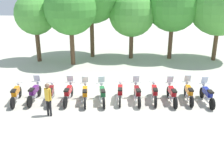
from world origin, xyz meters
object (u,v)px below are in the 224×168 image
(motorcycle_5, at_px, (102,94))
(tree_0, at_px, (35,14))
(motorcycle_10, at_px, (189,93))
(motorcycle_11, at_px, (207,95))
(tree_4, at_px, (173,5))
(motorcycle_0, at_px, (16,94))
(person_0, at_px, (48,97))
(motorcycle_2, at_px, (51,93))
(motorcycle_7, at_px, (137,93))
(motorcycle_6, at_px, (120,93))
(motorcycle_3, at_px, (68,93))
(tree_1, at_px, (70,9))
(motorcycle_4, at_px, (85,94))
(tree_5, at_px, (221,4))
(motorcycle_9, at_px, (172,94))
(motorcycle_8, at_px, (154,93))
(motorcycle_1, at_px, (34,93))
(tree_3, at_px, (132,13))

(motorcycle_5, xyz_separation_m, tree_0, (-6.26, 8.11, 3.40))
(motorcycle_10, xyz_separation_m, motorcycle_11, (0.97, -0.21, 0.00))
(motorcycle_11, distance_m, tree_4, 10.31)
(motorcycle_0, xyz_separation_m, person_0, (2.32, -1.48, 0.53))
(motorcycle_2, bearing_deg, motorcycle_7, -95.65)
(motorcycle_5, xyz_separation_m, motorcycle_7, (1.94, 0.23, 0.00))
(motorcycle_6, distance_m, motorcycle_11, 4.84)
(motorcycle_10, bearing_deg, motorcycle_3, 93.42)
(motorcycle_3, height_order, tree_1, tree_1)
(motorcycle_11, bearing_deg, tree_1, 46.17)
(motorcycle_4, distance_m, motorcycle_7, 2.92)
(tree_5, bearing_deg, motorcycle_9, -117.70)
(motorcycle_10, xyz_separation_m, tree_5, (3.85, 8.97, 4.21))
(motorcycle_10, relative_size, tree_4, 0.32)
(motorcycle_8, distance_m, motorcycle_9, 0.97)
(person_0, bearing_deg, motorcycle_10, -51.73)
(motorcycle_9, relative_size, tree_1, 0.34)
(motorcycle_8, relative_size, person_0, 1.25)
(motorcycle_9, xyz_separation_m, tree_5, (4.83, 9.19, 4.21))
(tree_4, bearing_deg, tree_1, -163.54)
(tree_0, xyz_separation_m, tree_1, (3.07, -0.75, 0.52))
(motorcycle_1, bearing_deg, motorcycle_6, -85.42)
(motorcycle_0, height_order, motorcycle_7, motorcycle_7)
(motorcycle_4, bearing_deg, motorcycle_8, -91.24)
(motorcycle_1, bearing_deg, motorcycle_10, -85.93)
(motorcycle_8, height_order, tree_4, tree_4)
(tree_1, bearing_deg, motorcycle_5, -66.56)
(tree_0, bearing_deg, motorcycle_5, -52.35)
(motorcycle_7, distance_m, tree_3, 10.01)
(motorcycle_0, xyz_separation_m, motorcycle_10, (9.69, 0.84, 0.01))
(motorcycle_9, bearing_deg, motorcycle_8, 78.72)
(motorcycle_1, height_order, motorcycle_10, same)
(motorcycle_5, height_order, motorcycle_9, same)
(motorcycle_4, bearing_deg, motorcycle_2, 82.23)
(motorcycle_0, distance_m, motorcycle_1, 1.00)
(motorcycle_0, height_order, motorcycle_2, same)
(motorcycle_11, xyz_separation_m, tree_1, (-9.00, 7.04, 3.92))
(motorcycle_8, distance_m, tree_4, 10.42)
(tree_0, bearing_deg, motorcycle_9, -37.63)
(motorcycle_2, bearing_deg, tree_4, -47.87)
(tree_5, bearing_deg, motorcycle_10, -113.26)
(motorcycle_6, bearing_deg, motorcycle_10, -88.38)
(motorcycle_1, relative_size, motorcycle_2, 1.01)
(tree_4, bearing_deg, tree_3, -178.01)
(motorcycle_3, bearing_deg, motorcycle_10, -85.57)
(tree_0, bearing_deg, person_0, -69.34)
(motorcycle_4, xyz_separation_m, tree_5, (9.67, 9.56, 4.21))
(motorcycle_7, height_order, tree_5, tree_5)
(person_0, distance_m, tree_3, 12.47)
(person_0, height_order, tree_3, tree_3)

